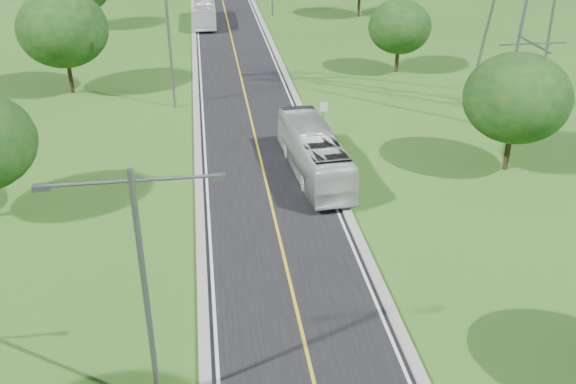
# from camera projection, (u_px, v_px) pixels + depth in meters

# --- Properties ---
(ground) EXTENTS (260.00, 260.00, 0.00)m
(ground) POSITION_uv_depth(u_px,v_px,m) (236.00, 55.00, 67.12)
(ground) COLOR #2D5518
(ground) RESTS_ON ground
(road) EXTENTS (8.00, 150.00, 0.06)m
(road) POSITION_uv_depth(u_px,v_px,m) (232.00, 40.00, 72.37)
(road) COLOR black
(road) RESTS_ON ground
(curb_left) EXTENTS (0.50, 150.00, 0.22)m
(curb_left) POSITION_uv_depth(u_px,v_px,m) (194.00, 41.00, 71.81)
(curb_left) COLOR gray
(curb_left) RESTS_ON ground
(curb_right) EXTENTS (0.50, 150.00, 0.22)m
(curb_right) POSITION_uv_depth(u_px,v_px,m) (269.00, 38.00, 72.85)
(curb_right) COLOR gray
(curb_right) RESTS_ON ground
(speed_limit_sign) EXTENTS (0.55, 0.09, 2.40)m
(speed_limit_sign) POSITION_uv_depth(u_px,v_px,m) (324.00, 112.00, 47.70)
(speed_limit_sign) COLOR slate
(speed_limit_sign) RESTS_ON ground
(streetlight_near_left) EXTENTS (5.90, 0.25, 10.00)m
(streetlight_near_left) POSITION_uv_depth(u_px,v_px,m) (144.00, 278.00, 21.54)
(streetlight_near_left) COLOR slate
(streetlight_near_left) RESTS_ON ground
(streetlight_mid_left) EXTENTS (5.90, 0.25, 10.00)m
(streetlight_mid_left) POSITION_uv_depth(u_px,v_px,m) (169.00, 36.00, 50.47)
(streetlight_mid_left) COLOR slate
(streetlight_mid_left) RESTS_ON ground
(tree_lc) EXTENTS (7.56, 7.56, 8.79)m
(tree_lc) POSITION_uv_depth(u_px,v_px,m) (63.00, 29.00, 53.94)
(tree_lc) COLOR black
(tree_lc) RESTS_ON ground
(tree_rb) EXTENTS (6.72, 6.72, 7.82)m
(tree_rb) POSITION_uv_depth(u_px,v_px,m) (517.00, 98.00, 40.45)
(tree_rb) COLOR black
(tree_rb) RESTS_ON ground
(tree_rc) EXTENTS (5.88, 5.88, 6.84)m
(tree_rc) POSITION_uv_depth(u_px,v_px,m) (400.00, 27.00, 59.91)
(tree_rc) COLOR black
(tree_rc) RESTS_ON ground
(bus_outbound) EXTENTS (3.41, 11.22, 3.08)m
(bus_outbound) POSITION_uv_depth(u_px,v_px,m) (314.00, 153.00, 41.17)
(bus_outbound) COLOR silver
(bus_outbound) RESTS_ON road
(bus_inbound) EXTENTS (2.67, 10.87, 3.02)m
(bus_inbound) POSITION_uv_depth(u_px,v_px,m) (205.00, 11.00, 78.73)
(bus_inbound) COLOR white
(bus_inbound) RESTS_ON road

